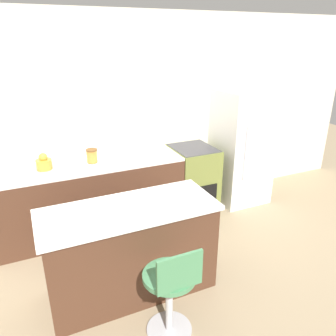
{
  "coord_description": "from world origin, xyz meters",
  "views": [
    {
      "loc": [
        -0.96,
        -3.34,
        2.28
      ],
      "look_at": [
        0.43,
        -0.28,
        0.94
      ],
      "focal_mm": 35.0,
      "sensor_mm": 36.0,
      "label": 1
    }
  ],
  "objects_px": {
    "oven_range": "(193,178)",
    "mixing_bowl": "(140,151)",
    "stool_chair": "(171,292)",
    "kettle": "(44,163)",
    "refrigerator": "(241,147)"
  },
  "relations": [
    {
      "from": "oven_range",
      "to": "mixing_bowl",
      "type": "bearing_deg",
      "value": 178.78
    },
    {
      "from": "stool_chair",
      "to": "kettle",
      "type": "xyz_separation_m",
      "value": [
        -0.7,
        1.87,
        0.54
      ]
    },
    {
      "from": "oven_range",
      "to": "kettle",
      "type": "bearing_deg",
      "value": 179.51
    },
    {
      "from": "oven_range",
      "to": "kettle",
      "type": "height_order",
      "value": "kettle"
    },
    {
      "from": "stool_chair",
      "to": "kettle",
      "type": "relative_size",
      "value": 4.62
    },
    {
      "from": "mixing_bowl",
      "to": "oven_range",
      "type": "bearing_deg",
      "value": -1.22
    },
    {
      "from": "refrigerator",
      "to": "stool_chair",
      "type": "bearing_deg",
      "value": -137.04
    },
    {
      "from": "oven_range",
      "to": "mixing_bowl",
      "type": "relative_size",
      "value": 3.14
    },
    {
      "from": "kettle",
      "to": "mixing_bowl",
      "type": "distance_m",
      "value": 1.13
    },
    {
      "from": "oven_range",
      "to": "refrigerator",
      "type": "xyz_separation_m",
      "value": [
        0.77,
        -0.03,
        0.37
      ]
    },
    {
      "from": "stool_chair",
      "to": "mixing_bowl",
      "type": "height_order",
      "value": "mixing_bowl"
    },
    {
      "from": "refrigerator",
      "to": "oven_range",
      "type": "bearing_deg",
      "value": 178.06
    },
    {
      "from": "stool_chair",
      "to": "mixing_bowl",
      "type": "bearing_deg",
      "value": 77.02
    },
    {
      "from": "oven_range",
      "to": "stool_chair",
      "type": "bearing_deg",
      "value": -122.78
    },
    {
      "from": "refrigerator",
      "to": "kettle",
      "type": "relative_size",
      "value": 8.55
    }
  ]
}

